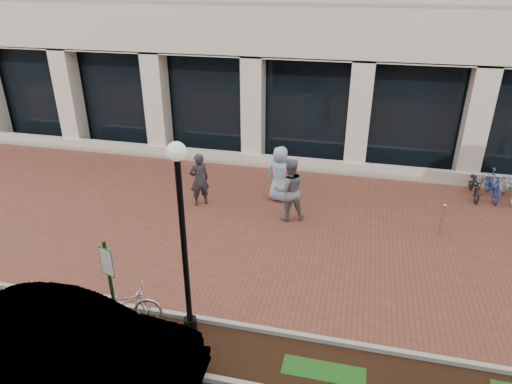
% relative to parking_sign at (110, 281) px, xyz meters
% --- Properties ---
extents(ground, '(120.00, 120.00, 0.00)m').
position_rel_parking_sign_xyz_m(ground, '(2.36, 5.44, -1.54)').
color(ground, black).
rests_on(ground, ground).
extents(brick_plaza, '(40.00, 9.00, 0.01)m').
position_rel_parking_sign_xyz_m(brick_plaza, '(2.36, 5.44, -1.53)').
color(brick_plaza, brown).
rests_on(brick_plaza, ground).
extents(planting_strip, '(40.00, 1.50, 0.01)m').
position_rel_parking_sign_xyz_m(planting_strip, '(2.36, 0.19, -1.53)').
color(planting_strip, black).
rests_on(planting_strip, ground).
extents(curb_plaza_side, '(40.00, 0.12, 0.12)m').
position_rel_parking_sign_xyz_m(curb_plaza_side, '(2.36, 0.94, -1.48)').
color(curb_plaza_side, '#A7A69D').
rests_on(curb_plaza_side, ground).
extents(curb_street_side, '(40.00, 0.12, 0.12)m').
position_rel_parking_sign_xyz_m(curb_street_side, '(2.36, -0.56, -1.48)').
color(curb_street_side, '#A7A69D').
rests_on(curb_street_side, ground).
extents(parking_sign, '(0.34, 0.07, 2.42)m').
position_rel_parking_sign_xyz_m(parking_sign, '(0.00, 0.00, 0.00)').
color(parking_sign, '#133414').
rests_on(parking_sign, ground).
extents(lamppost, '(0.36, 0.36, 4.28)m').
position_rel_parking_sign_xyz_m(lamppost, '(1.33, 0.65, 0.88)').
color(lamppost, black).
rests_on(lamppost, ground).
extents(locked_bicycle, '(1.90, 0.98, 0.95)m').
position_rel_parking_sign_xyz_m(locked_bicycle, '(-0.24, 0.58, -1.06)').
color(locked_bicycle, silver).
rests_on(locked_bicycle, ground).
extents(pedestrian_left, '(0.78, 0.74, 1.79)m').
position_rel_parking_sign_xyz_m(pedestrian_left, '(-0.46, 6.30, -0.64)').
color(pedestrian_left, '#2B2B30').
rests_on(pedestrian_left, ground).
extents(pedestrian_mid, '(1.19, 1.08, 2.00)m').
position_rel_parking_sign_xyz_m(pedestrian_mid, '(2.54, 6.01, -0.54)').
color(pedestrian_mid, slate).
rests_on(pedestrian_mid, ground).
extents(pedestrian_right, '(1.04, 0.80, 1.89)m').
position_rel_parking_sign_xyz_m(pedestrian_right, '(2.02, 7.24, -0.59)').
color(pedestrian_right, '#94B7DC').
rests_on(pedestrian_right, ground).
extents(bollard, '(0.12, 0.12, 1.04)m').
position_rel_parking_sign_xyz_m(bollard, '(7.02, 6.03, -1.01)').
color(bollard, '#B4B5B9').
rests_on(bollard, ground).
extents(bike_rack_cluster, '(2.97, 1.78, 0.99)m').
position_rel_parking_sign_xyz_m(bike_rack_cluster, '(9.56, 9.04, -1.07)').
color(bike_rack_cluster, black).
rests_on(bike_rack_cluster, ground).
extents(sedan_near_curb, '(4.94, 1.88, 1.61)m').
position_rel_parking_sign_xyz_m(sedan_near_curb, '(-0.29, -1.20, -0.73)').
color(sedan_near_curb, silver).
rests_on(sedan_near_curb, ground).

